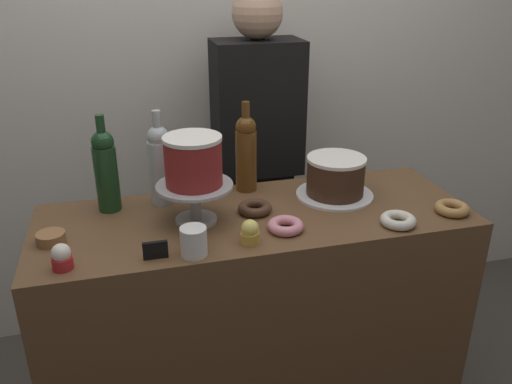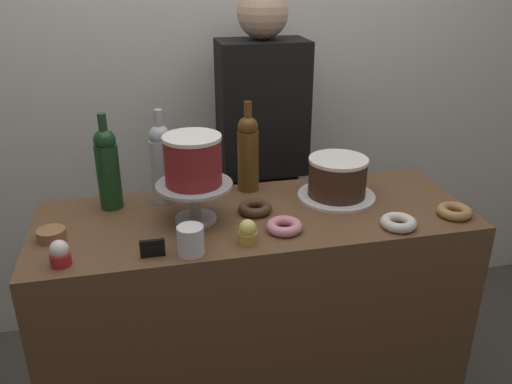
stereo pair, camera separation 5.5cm
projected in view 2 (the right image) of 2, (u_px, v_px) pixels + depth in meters
name	position (u px, v px, depth m)	size (l,w,h in m)	color
back_wall	(214.00, 56.00, 2.32)	(6.00, 0.05, 2.60)	silver
display_counter	(256.00, 327.00, 1.91)	(1.43, 0.52, 0.92)	brown
cake_stand_pedestal	(195.00, 195.00, 1.65)	(0.24, 0.24, 0.13)	#B2B2B7
white_layer_cake	(193.00, 160.00, 1.61)	(0.18, 0.18, 0.16)	maroon
silver_serving_platter	(336.00, 196.00, 1.85)	(0.27, 0.27, 0.01)	white
chocolate_round_cake	(337.00, 177.00, 1.82)	(0.21, 0.21, 0.14)	#3D2619
wine_bottle_amber	(248.00, 152.00, 1.86)	(0.08, 0.08, 0.33)	#5B3814
wine_bottle_clear	(162.00, 162.00, 1.77)	(0.08, 0.08, 0.33)	#B2BCC1
wine_bottle_green	(108.00, 167.00, 1.72)	(0.08, 0.08, 0.33)	#193D1E
cupcake_lemon	(248.00, 232.00, 1.54)	(0.06, 0.06, 0.07)	gold
cupcake_vanilla	(60.00, 254.00, 1.43)	(0.06, 0.06, 0.07)	red
donut_pink	(284.00, 226.00, 1.62)	(0.11, 0.11, 0.03)	pink
donut_chocolate	(255.00, 208.00, 1.74)	(0.11, 0.11, 0.03)	#472D1E
donut_maple	(454.00, 211.00, 1.71)	(0.11, 0.11, 0.03)	#B27F47
donut_sugar	(398.00, 223.00, 1.64)	(0.11, 0.11, 0.03)	silver
cookie_stack	(51.00, 235.00, 1.57)	(0.08, 0.08, 0.03)	olive
price_sign_chalkboard	(152.00, 248.00, 1.47)	(0.07, 0.01, 0.05)	black
coffee_cup_ceramic	(191.00, 240.00, 1.48)	(0.08, 0.08, 0.09)	white
barista_figure	(262.00, 172.00, 2.29)	(0.36, 0.22, 1.60)	black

